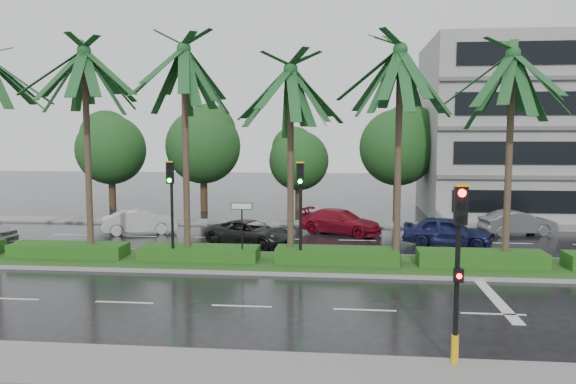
# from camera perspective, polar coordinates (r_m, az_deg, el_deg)

# --- Properties ---
(ground) EXTENTS (120.00, 120.00, 0.00)m
(ground) POSITION_cam_1_polar(r_m,az_deg,el_deg) (23.58, -2.47, -7.91)
(ground) COLOR black
(ground) RESTS_ON ground
(near_sidewalk) EXTENTS (40.00, 2.40, 0.12)m
(near_sidewalk) POSITION_cam_1_polar(r_m,az_deg,el_deg) (14.04, -8.79, -17.46)
(near_sidewalk) COLOR gray
(near_sidewalk) RESTS_ON ground
(far_sidewalk) EXTENTS (40.00, 2.00, 0.12)m
(far_sidewalk) POSITION_cam_1_polar(r_m,az_deg,el_deg) (35.26, 0.35, -3.21)
(far_sidewalk) COLOR gray
(far_sidewalk) RESTS_ON ground
(median) EXTENTS (36.00, 4.00, 0.15)m
(median) POSITION_cam_1_polar(r_m,az_deg,el_deg) (24.53, -2.14, -7.18)
(median) COLOR gray
(median) RESTS_ON ground
(hedge) EXTENTS (35.20, 1.40, 0.60)m
(hedge) POSITION_cam_1_polar(r_m,az_deg,el_deg) (24.45, -2.14, -6.33)
(hedge) COLOR #1F4614
(hedge) RESTS_ON median
(lane_markings) EXTENTS (34.00, 13.06, 0.01)m
(lane_markings) POSITION_cam_1_polar(r_m,az_deg,el_deg) (22.93, 4.98, -8.31)
(lane_markings) COLOR silver
(lane_markings) RESTS_ON ground
(palm_row) EXTENTS (26.30, 4.20, 9.88)m
(palm_row) POSITION_cam_1_polar(r_m,az_deg,el_deg) (24.27, -5.20, 12.14)
(palm_row) COLOR #3C2E22
(palm_row) RESTS_ON median
(signal_near) EXTENTS (0.34, 0.45, 4.36)m
(signal_near) POSITION_cam_1_polar(r_m,az_deg,el_deg) (13.89, 16.90, -7.29)
(signal_near) COLOR black
(signal_near) RESTS_ON near_sidewalk
(signal_median_left) EXTENTS (0.34, 0.42, 4.36)m
(signal_median_left) POSITION_cam_1_polar(r_m,az_deg,el_deg) (24.25, -11.80, -0.45)
(signal_median_left) COLOR black
(signal_median_left) RESTS_ON median
(signal_median_right) EXTENTS (0.34, 0.42, 4.36)m
(signal_median_right) POSITION_cam_1_polar(r_m,az_deg,el_deg) (23.18, 1.27, -0.61)
(signal_median_right) COLOR black
(signal_median_right) RESTS_ON median
(street_sign) EXTENTS (0.95, 0.09, 2.60)m
(street_sign) POSITION_cam_1_polar(r_m,az_deg,el_deg) (23.80, -4.71, -2.58)
(street_sign) COLOR black
(street_sign) RESTS_ON median
(bg_trees) EXTENTS (32.96, 5.45, 7.87)m
(bg_trees) POSITION_cam_1_polar(r_m,az_deg,el_deg) (40.46, 0.21, 4.64)
(bg_trees) COLOR #342517
(bg_trees) RESTS_ON ground
(building) EXTENTS (16.00, 10.00, 12.00)m
(building) POSITION_cam_1_polar(r_m,az_deg,el_deg) (42.90, 24.55, 5.84)
(building) COLOR gray
(building) RESTS_ON ground
(car_white) EXTENTS (2.77, 4.37, 1.36)m
(car_white) POSITION_cam_1_polar(r_m,az_deg,el_deg) (33.04, -14.82, -2.93)
(car_white) COLOR #B3B3B3
(car_white) RESTS_ON ground
(car_darkgrey) EXTENTS (3.77, 5.08, 1.28)m
(car_darkgrey) POSITION_cam_1_polar(r_m,az_deg,el_deg) (28.56, -3.83, -4.18)
(car_darkgrey) COLOR black
(car_darkgrey) RESTS_ON ground
(car_red) EXTENTS (3.75, 5.16, 1.39)m
(car_red) POSITION_cam_1_polar(r_m,az_deg,el_deg) (32.00, 5.33, -3.01)
(car_red) COLOR maroon
(car_red) RESTS_ON ground
(car_blue) EXTENTS (2.75, 4.68, 1.50)m
(car_blue) POSITION_cam_1_polar(r_m,az_deg,el_deg) (29.47, 15.89, -3.87)
(car_blue) COLOR #181D49
(car_blue) RESTS_ON ground
(car_grey) EXTENTS (2.30, 4.34, 1.36)m
(car_grey) POSITION_cam_1_polar(r_m,az_deg,el_deg) (34.08, 22.28, -2.91)
(car_grey) COLOR #4F5254
(car_grey) RESTS_ON ground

